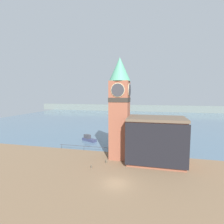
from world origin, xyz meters
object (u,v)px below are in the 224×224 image
(pier_building, at_px, (156,140))
(boat_near, at_px, (89,139))
(mooring_bollard_far, at_px, (91,166))
(mooring_bollard_near, at_px, (106,161))
(clock_tower, at_px, (120,106))

(pier_building, bearing_deg, boat_near, 147.25)
(mooring_bollard_far, bearing_deg, boat_near, 112.38)
(mooring_bollard_near, relative_size, mooring_bollard_far, 1.06)
(mooring_bollard_near, bearing_deg, pier_building, 14.62)
(pier_building, height_order, boat_near, pier_building)
(clock_tower, xyz_separation_m, mooring_bollard_near, (-2.03, -3.46, -10.85))
(mooring_bollard_near, bearing_deg, clock_tower, 59.58)
(boat_near, bearing_deg, mooring_bollard_far, -40.59)
(clock_tower, height_order, boat_near, clock_tower)
(pier_building, relative_size, mooring_bollard_near, 15.45)
(pier_building, height_order, mooring_bollard_near, pier_building)
(pier_building, xyz_separation_m, mooring_bollard_far, (-11.61, -5.49, -4.22))
(boat_near, relative_size, mooring_bollard_near, 6.64)
(clock_tower, height_order, mooring_bollard_near, clock_tower)
(pier_building, distance_m, boat_near, 22.77)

